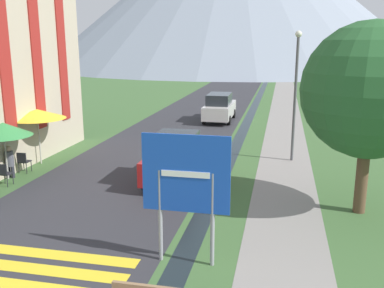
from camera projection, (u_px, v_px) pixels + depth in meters
The scene contains 15 objects.
ground_plane at pixel (223, 130), 25.27m from camera, with size 160.00×160.00×0.00m, color #3D6033.
road at pixel (209, 105), 35.29m from camera, with size 6.40×60.00×0.01m.
footpath at pixel (285, 107), 34.06m from camera, with size 2.20×60.00×0.01m.
drainage_channel at pixel (254, 106), 34.55m from camera, with size 0.60×60.00×0.00m.
crosswalk_marking at pixel (17, 267), 9.92m from camera, with size 5.44×1.84×0.01m.
road_sign at pixel (186, 183), 9.66m from camera, with size 2.03×0.11×3.10m.
parked_car_near at pixel (176, 158), 15.83m from camera, with size 1.83×3.84×1.82m.
parked_car_far at pixel (220, 107), 27.96m from camera, with size 1.77×4.31×1.82m.
cafe_chair_far_right at pixel (23, 160), 16.92m from camera, with size 0.40×0.40×0.85m.
cafe_chair_middle at pixel (4, 173), 15.35m from camera, with size 0.40×0.40×0.85m.
cafe_umbrella_middle_green at pixel (3, 129), 15.85m from camera, with size 2.09×2.09×2.18m.
cafe_umbrella_rear_yellow at pixel (37, 114), 17.85m from camera, with size 2.35×2.35×2.35m.
person_seated_near at pixel (9, 160), 16.29m from camera, with size 0.32×0.32×1.25m.
streetlamp at pixel (296, 86), 18.10m from camera, with size 0.28×0.28×5.54m.
tree_by_path at pixel (370, 91), 12.27m from camera, with size 3.97×3.97×5.72m.
Camera 1 is at (3.35, -4.61, 5.09)m, focal length 40.00 mm.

